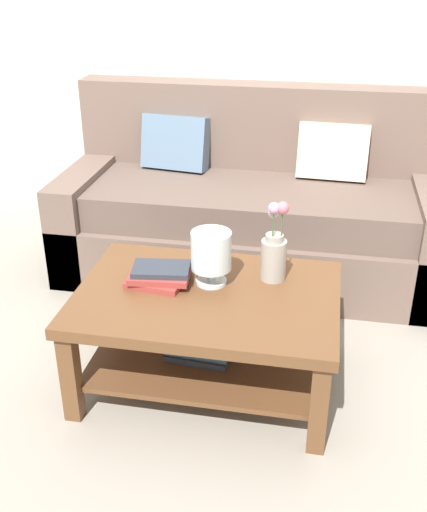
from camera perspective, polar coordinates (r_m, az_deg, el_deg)
The scene contains 7 objects.
ground_plane at distance 3.18m, azimuth -0.60°, elevation -7.29°, with size 10.00×10.00×0.00m, color gray.
back_wall at distance 4.28m, azimuth 3.94°, elevation 20.96°, with size 6.40×0.12×2.70m, color beige.
couch at distance 3.69m, azimuth 3.61°, elevation 4.13°, with size 2.21×0.90×1.06m.
coffee_table at distance 2.68m, azimuth -0.63°, elevation -5.83°, with size 1.12×0.79×0.47m.
book_stack_main at distance 2.69m, azimuth -5.02°, elevation -1.70°, with size 0.28×0.24×0.08m.
glass_hurricane_vase at distance 2.62m, azimuth -0.22°, elevation 0.32°, with size 0.17×0.17×0.24m.
flower_pitcher at distance 2.68m, azimuth 5.63°, elevation 0.39°, with size 0.11×0.11×0.37m.
Camera 1 is at (0.52, -2.58, 1.78)m, focal length 43.11 mm.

